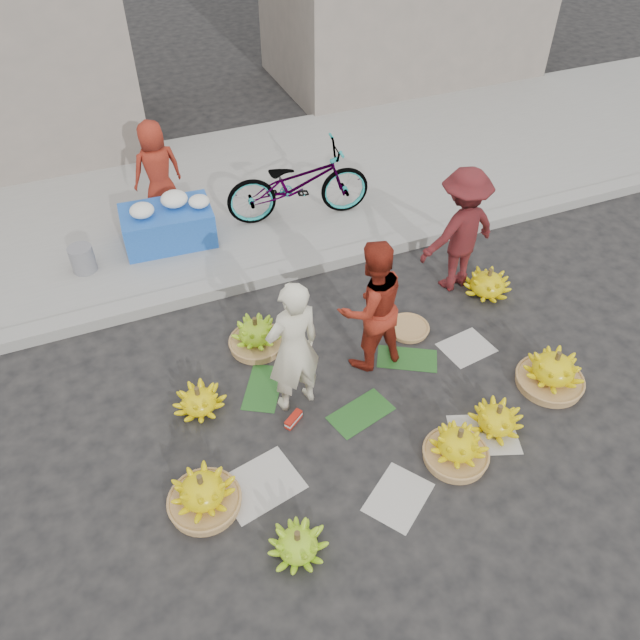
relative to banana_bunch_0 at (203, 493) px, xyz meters
name	(u,v)px	position (x,y,z in m)	size (l,w,h in m)	color
ground	(361,397)	(1.82, 0.61, -0.19)	(80.00, 80.00, 0.00)	black
curb	(288,271)	(1.82, 2.81, -0.11)	(40.00, 0.25, 0.15)	gray
sidewalk	(239,192)	(1.82, 4.91, -0.13)	(40.00, 4.00, 0.12)	gray
newspaper_scatter	(397,456)	(1.82, -0.19, -0.18)	(3.20, 1.80, 0.00)	beige
banana_leaves	(345,386)	(1.72, 0.81, -0.18)	(2.00, 1.00, 0.00)	#1A4D19
banana_bunch_0	(203,493)	(0.00, 0.00, 0.00)	(0.64, 0.64, 0.44)	#A07443
banana_bunch_1	(298,544)	(0.60, -0.73, -0.06)	(0.60, 0.60, 0.31)	#77BA1A
banana_bunch_2	(457,447)	(2.31, -0.42, -0.01)	(0.60, 0.60, 0.42)	#A07443
banana_bunch_3	(497,419)	(2.86, -0.26, -0.05)	(0.63, 0.63, 0.33)	yellow
banana_bunch_4	(553,371)	(3.72, 0.01, 0.02)	(0.79, 0.79, 0.47)	#A07443
banana_bunch_5	(488,283)	(3.96, 1.55, -0.03)	(0.67, 0.67, 0.37)	yellow
banana_bunch_6	(199,400)	(0.23, 1.09, -0.05)	(0.50, 0.50, 0.32)	yellow
banana_bunch_7	(256,335)	(1.05, 1.73, -0.01)	(0.60, 0.60, 0.42)	#A07443
basket_spare	(408,329)	(2.75, 1.32, -0.16)	(0.46, 0.46, 0.05)	#A07443
incense_stack	(294,419)	(1.05, 0.56, -0.14)	(0.22, 0.07, 0.09)	red
vendor_cream	(293,348)	(1.16, 0.81, 0.59)	(0.56, 0.37, 1.54)	beige
vendor_red	(371,307)	(2.11, 1.08, 0.58)	(0.75, 0.58, 1.53)	#9F2C18
man_striped	(460,231)	(3.66, 1.87, 0.61)	(1.03, 0.59, 1.59)	maroon
flower_table	(168,223)	(0.59, 3.96, 0.21)	(1.20, 0.80, 0.67)	#1B4FB4
grey_bucket	(83,259)	(-0.55, 3.75, 0.10)	(0.30, 0.30, 0.34)	slate
flower_vendor	(157,170)	(0.66, 4.65, 0.62)	(0.67, 0.44, 1.37)	#9F2C18
bicycle	(298,183)	(2.38, 3.88, 0.45)	(1.97, 0.69, 1.04)	gray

